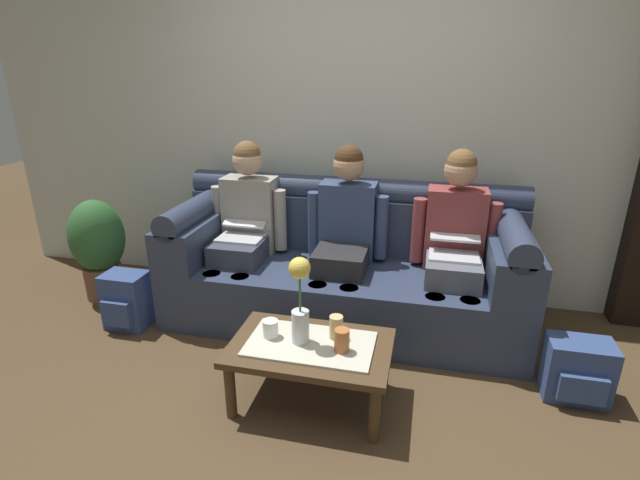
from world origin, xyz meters
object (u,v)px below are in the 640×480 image
object	(u,v)px
person_middle	(345,230)
couch	(344,269)
person_left	(246,222)
cup_near_left	(336,327)
person_right	(455,239)
flower_vase	(300,300)
backpack_right	(577,371)
coffee_table	(310,352)
cup_far_center	(271,328)
potted_plant	(98,245)
backpack_left	(127,301)
cup_near_right	(342,340)

from	to	relation	value
person_middle	couch	bearing A→B (deg)	90.00
person_left	person_middle	xyz separation A→B (m)	(0.72, 0.00, 0.00)
cup_near_left	person_right	bearing A→B (deg)	55.46
person_right	flower_vase	bearing A→B (deg)	-128.99
cup_near_left	backpack_right	distance (m)	1.33
person_right	coffee_table	xyz separation A→B (m)	(-0.72, -0.95, -0.35)
cup_far_center	potted_plant	xyz separation A→B (m)	(-1.66, 0.82, 0.02)
couch	flower_vase	bearing A→B (deg)	-93.09
coffee_table	flower_vase	xyz separation A→B (m)	(-0.05, 0.00, 0.30)
person_middle	coffee_table	bearing A→B (deg)	-90.00
cup_near_left	backpack_right	xyz separation A→B (m)	(1.27, 0.28, -0.26)
person_middle	potted_plant	bearing A→B (deg)	-176.30
person_middle	potted_plant	world-z (taller)	person_middle
backpack_right	coffee_table	bearing A→B (deg)	-165.35
coffee_table	backpack_left	world-z (taller)	backpack_left
couch	cup_far_center	xyz separation A→B (m)	(-0.22, -0.95, 0.04)
coffee_table	potted_plant	xyz separation A→B (m)	(-1.88, 0.83, 0.13)
backpack_left	cup_near_right	bearing A→B (deg)	-17.53
person_middle	flower_vase	size ratio (longest dim) A/B	2.59
couch	backpack_left	world-z (taller)	couch
cup_near_left	potted_plant	bearing A→B (deg)	159.31
person_middle	backpack_left	bearing A→B (deg)	-161.26
cup_near_left	potted_plant	distance (m)	2.13
couch	person_right	bearing A→B (deg)	-0.36
cup_far_center	backpack_left	size ratio (longest dim) A/B	0.24
flower_vase	backpack_left	size ratio (longest dim) A/B	1.21
person_middle	cup_near_left	bearing A→B (deg)	-82.25
coffee_table	flower_vase	size ratio (longest dim) A/B	1.77
person_middle	cup_far_center	world-z (taller)	person_middle
person_right	cup_near_left	bearing A→B (deg)	-124.54
backpack_right	person_right	bearing A→B (deg)	138.58
person_middle	person_right	world-z (taller)	same
cup_near_left	cup_far_center	xyz separation A→B (m)	(-0.34, -0.07, -0.02)
cup_near_left	backpack_left	xyz separation A→B (m)	(-1.54, 0.39, -0.23)
couch	backpack_right	world-z (taller)	couch
flower_vase	cup_near_left	world-z (taller)	flower_vase
backpack_right	backpack_left	distance (m)	2.82
coffee_table	backpack_right	world-z (taller)	coffee_table
cup_near_right	cup_far_center	world-z (taller)	cup_near_right
cup_near_right	person_right	bearing A→B (deg)	60.87
cup_near_left	backpack_right	world-z (taller)	cup_near_left
cup_near_right	cup_far_center	size ratio (longest dim) A/B	1.26
person_right	cup_near_right	distance (m)	1.15
cup_near_left	flower_vase	bearing A→B (deg)	-154.85
cup_far_center	person_left	bearing A→B (deg)	118.01
cup_near_right	backpack_left	distance (m)	1.69
couch	person_left	world-z (taller)	person_left
person_middle	backpack_right	size ratio (longest dim) A/B	3.60
couch	person_middle	world-z (taller)	person_middle
cup_near_right	person_middle	bearing A→B (deg)	99.83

